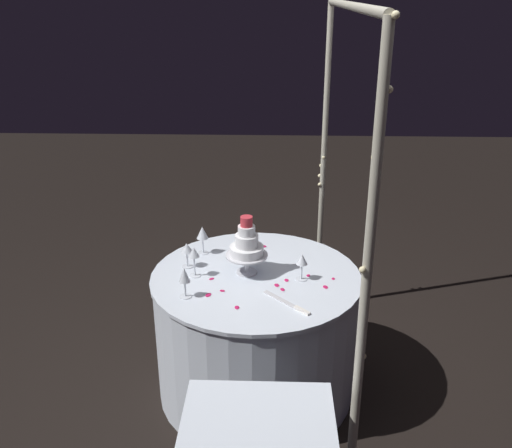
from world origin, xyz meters
TOP-DOWN VIEW (x-y plane):
  - ground_plane at (0.00, 0.00)m, footprint 12.00×12.00m
  - decorative_arch at (0.00, 0.41)m, footprint 1.88×0.06m
  - main_table at (0.00, 0.00)m, footprint 1.11×1.11m
  - tiered_cake at (-0.02, -0.05)m, footprint 0.22×0.22m
  - wine_glass_0 at (0.24, -0.34)m, footprint 0.06×0.06m
  - wine_glass_1 at (0.02, -0.32)m, footprint 0.06×0.06m
  - wine_glass_2 at (-0.25, -0.31)m, footprint 0.07×0.07m
  - wine_glass_3 at (0.04, 0.24)m, footprint 0.06×0.06m
  - wine_glass_4 at (-0.08, -0.37)m, footprint 0.06×0.06m
  - cake_knife at (0.29, 0.17)m, footprint 0.22×0.22m
  - rose_petal_0 at (-0.35, 0.03)m, footprint 0.04×0.05m
  - rose_petal_1 at (-0.00, 0.27)m, footprint 0.03×0.02m
  - rose_petal_2 at (-0.19, -0.36)m, footprint 0.03×0.04m
  - rose_petal_3 at (0.06, 0.16)m, footprint 0.03×0.03m
  - rose_petal_4 at (0.22, -0.23)m, footprint 0.04×0.04m
  - rose_petal_5 at (0.33, -0.08)m, footprint 0.03×0.03m
  - rose_petal_6 at (0.11, 0.11)m, footprint 0.04×0.03m
  - rose_petal_7 at (0.12, 0.35)m, footprint 0.04×0.03m
  - rose_petal_8 at (-0.33, -0.13)m, footprint 0.04×0.04m
  - rose_petal_9 at (0.18, -0.16)m, footprint 0.03×0.03m
  - rose_petal_10 at (0.15, 0.14)m, footprint 0.04×0.03m
  - rose_petal_11 at (0.03, 0.40)m, footprint 0.03×0.02m
  - rose_petal_12 at (0.05, -0.23)m, footprint 0.03×0.03m

SIDE VIEW (x-z plane):
  - ground_plane at x=0.00m, z-range 0.00..0.00m
  - main_table at x=0.00m, z-range 0.00..0.72m
  - rose_petal_0 at x=-0.35m, z-range 0.72..0.73m
  - rose_petal_1 at x=0.00m, z-range 0.72..0.73m
  - rose_petal_2 at x=-0.19m, z-range 0.72..0.73m
  - rose_petal_3 at x=0.06m, z-range 0.72..0.73m
  - rose_petal_4 at x=0.22m, z-range 0.72..0.73m
  - rose_petal_5 at x=0.33m, z-range 0.72..0.73m
  - rose_petal_6 at x=0.11m, z-range 0.72..0.73m
  - rose_petal_7 at x=0.12m, z-range 0.72..0.73m
  - rose_petal_8 at x=-0.33m, z-range 0.72..0.73m
  - rose_petal_9 at x=0.18m, z-range 0.72..0.73m
  - rose_petal_10 at x=0.15m, z-range 0.72..0.73m
  - rose_petal_11 at x=0.03m, z-range 0.72..0.73m
  - rose_petal_12 at x=0.05m, z-range 0.72..0.73m
  - cake_knife at x=0.29m, z-range 0.72..0.73m
  - wine_glass_4 at x=-0.08m, z-range 0.76..0.90m
  - wine_glass_3 at x=0.04m, z-range 0.76..0.90m
  - wine_glass_0 at x=0.24m, z-range 0.76..0.91m
  - wine_glass_2 at x=-0.25m, z-range 0.76..0.93m
  - wine_glass_1 at x=0.02m, z-range 0.77..0.93m
  - tiered_cake at x=-0.02m, z-range 0.72..1.04m
  - decorative_arch at x=0.00m, z-range 0.31..2.37m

